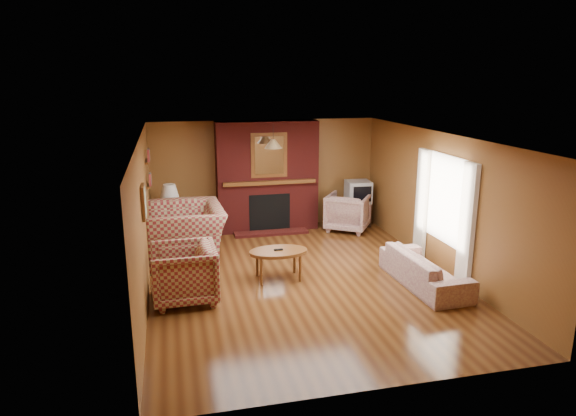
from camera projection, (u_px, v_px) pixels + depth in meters
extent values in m
plane|color=#46240F|center=(301.00, 279.00, 8.69)|extent=(6.50, 6.50, 0.00)
plane|color=silver|center=(302.00, 137.00, 8.08)|extent=(6.50, 6.50, 0.00)
plane|color=brown|center=(265.00, 174.00, 11.45)|extent=(6.50, 0.00, 6.50)
plane|color=brown|center=(381.00, 288.00, 5.32)|extent=(6.50, 0.00, 6.50)
plane|color=brown|center=(144.00, 220.00, 7.83)|extent=(0.00, 6.50, 6.50)
plane|color=brown|center=(440.00, 202.00, 8.94)|extent=(0.00, 6.50, 6.50)
cube|color=#5A1613|center=(267.00, 176.00, 11.21)|extent=(2.20, 0.50, 2.40)
cube|color=black|center=(269.00, 212.00, 11.18)|extent=(0.90, 0.06, 0.80)
cube|color=#5A1613|center=(271.00, 233.00, 11.13)|extent=(1.60, 0.35, 0.06)
cube|color=brown|center=(270.00, 182.00, 10.98)|extent=(2.00, 0.18, 0.08)
cube|color=brown|center=(269.00, 155.00, 10.86)|extent=(0.78, 0.05, 0.95)
cube|color=white|center=(269.00, 155.00, 10.83)|extent=(0.62, 0.02, 0.80)
cube|color=beige|center=(467.00, 225.00, 8.07)|extent=(0.08, 0.35, 2.00)
cube|color=beige|center=(422.00, 203.00, 9.48)|extent=(0.08, 0.35, 2.00)
cube|color=white|center=(446.00, 199.00, 8.72)|extent=(0.03, 1.10, 1.50)
cube|color=brown|center=(149.00, 185.00, 9.59)|extent=(0.06, 0.55, 0.04)
cube|color=brown|center=(147.00, 161.00, 9.48)|extent=(0.06, 0.55, 0.04)
cube|color=brown|center=(143.00, 202.00, 7.47)|extent=(0.04, 0.40, 0.50)
cube|color=beige|center=(145.00, 202.00, 7.47)|extent=(0.01, 0.32, 0.42)
cylinder|color=black|center=(273.00, 133.00, 10.30)|extent=(0.01, 0.01, 0.35)
cone|color=#D38454|center=(273.00, 144.00, 10.35)|extent=(0.36, 0.36, 0.18)
imported|color=maroon|center=(186.00, 233.00, 9.49)|extent=(1.44, 1.63, 1.02)
imported|color=maroon|center=(184.00, 274.00, 7.74)|extent=(0.99, 0.96, 0.88)
imported|color=beige|center=(425.00, 269.00, 8.37)|extent=(0.81, 1.91, 0.55)
imported|color=beige|center=(348.00, 212.00, 11.33)|extent=(1.23, 1.23, 0.82)
ellipsoid|color=brown|center=(278.00, 252.00, 8.57)|extent=(0.98, 0.61, 0.05)
cube|color=black|center=(278.00, 250.00, 8.56)|extent=(0.15, 0.05, 0.02)
cylinder|color=brown|center=(295.00, 261.00, 8.89)|extent=(0.05, 0.05, 0.45)
cylinder|color=brown|center=(257.00, 264.00, 8.74)|extent=(0.05, 0.05, 0.45)
cylinder|color=brown|center=(300.00, 269.00, 8.52)|extent=(0.05, 0.05, 0.45)
cylinder|color=brown|center=(261.00, 272.00, 8.37)|extent=(0.05, 0.05, 0.45)
cube|color=brown|center=(172.00, 229.00, 10.45)|extent=(0.50, 0.50, 0.62)
sphere|color=white|center=(170.00, 207.00, 10.34)|extent=(0.30, 0.30, 0.30)
cylinder|color=black|center=(170.00, 199.00, 10.30)|extent=(0.03, 0.03, 0.09)
cone|color=silver|center=(169.00, 191.00, 10.26)|extent=(0.37, 0.37, 0.26)
cube|color=black|center=(357.00, 214.00, 11.71)|extent=(0.53, 0.49, 0.55)
cube|color=#B2B5BA|center=(358.00, 192.00, 11.58)|extent=(0.57, 0.55, 0.49)
cube|color=black|center=(362.00, 194.00, 11.33)|extent=(0.41, 0.05, 0.35)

